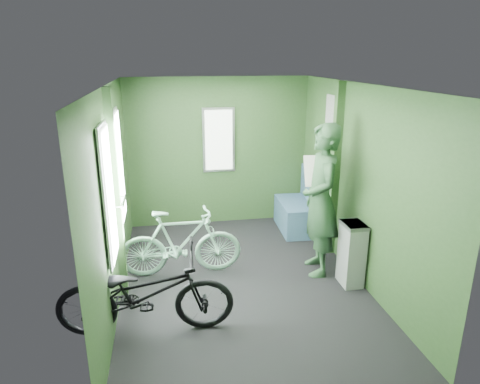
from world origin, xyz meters
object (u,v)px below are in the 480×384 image
Objects in this scene: bicycle_black at (148,333)px; bicycle_mint at (182,275)px; passenger at (321,200)px; waste_box at (352,254)px; bench_seat at (298,212)px.

bicycle_black is 1.16m from bicycle_mint.
passenger is 0.72m from waste_box.
bench_seat is at bearing -40.86° from bicycle_black.
bicycle_mint is at bearing -89.90° from passenger.
bicycle_mint is 1.56× the size of bench_seat.
waste_box is at bearing 41.50° from passenger.
bicycle_black is at bearing -166.62° from waste_box.
waste_box is (1.96, -0.54, 0.38)m from bicycle_mint.
bench_seat is at bearing 178.84° from passenger.
passenger is at bearing -62.11° from bicycle_black.
bicycle_black is at bearing -59.99° from passenger.
waste_box is at bearing -104.94° from bicycle_mint.
bench_seat reaches higher than bicycle_mint.
passenger is (1.68, -0.16, 0.93)m from bicycle_mint.
waste_box is 0.81× the size of bench_seat.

